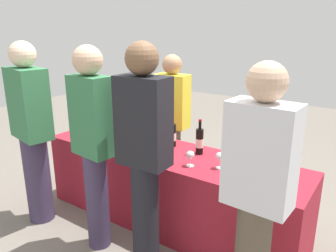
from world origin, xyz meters
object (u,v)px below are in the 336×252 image
at_px(wine_bottle_0, 106,121).
at_px(wine_glass_0, 124,138).
at_px(wine_bottle_6, 253,155).
at_px(menu_board, 139,129).
at_px(wine_bottle_4, 172,135).
at_px(wine_glass_3, 249,168).
at_px(guest_1, 93,141).
at_px(server_pouring, 172,120).
at_px(wine_bottle_1, 127,127).
at_px(wine_glass_2, 220,157).
at_px(wine_glass_1, 190,155).
at_px(wine_glass_4, 264,169).
at_px(guest_2, 144,151).
at_px(guest_0, 32,129).
at_px(wine_bottle_3, 161,131).
at_px(guest_3, 257,192).
at_px(wine_bottle_5, 200,141).
at_px(wine_bottle_7, 287,159).
at_px(ice_bucket, 268,166).
at_px(wine_bottle_2, 140,129).

bearing_deg(wine_bottle_0, wine_glass_0, -27.02).
distance_m(wine_bottle_6, menu_board, 2.19).
bearing_deg(wine_bottle_4, wine_glass_3, -17.71).
xyz_separation_m(wine_bottle_0, guest_1, (0.61, -0.75, 0.11)).
height_order(server_pouring, guest_1, guest_1).
distance_m(wine_bottle_0, wine_bottle_1, 0.30).
xyz_separation_m(wine_glass_2, guest_1, (-0.84, -0.57, 0.13)).
bearing_deg(wine_glass_1, wine_glass_4, 7.70).
height_order(wine_bottle_6, menu_board, wine_bottle_6).
bearing_deg(guest_2, wine_bottle_1, 135.74).
distance_m(wine_bottle_6, wine_glass_3, 0.21).
bearing_deg(server_pouring, guest_1, 88.04).
bearing_deg(wine_glass_4, guest_0, -163.34).
relative_size(wine_bottle_0, wine_bottle_1, 1.05).
bearing_deg(guest_0, wine_bottle_6, 33.32).
xyz_separation_m(wine_glass_0, wine_glass_2, (0.96, 0.08, 0.00)).
relative_size(wine_bottle_4, guest_1, 0.18).
height_order(wine_bottle_3, wine_glass_2, wine_bottle_3).
relative_size(wine_bottle_3, wine_glass_1, 2.44).
xyz_separation_m(wine_bottle_1, guest_3, (1.67, -0.74, 0.08)).
bearing_deg(server_pouring, wine_bottle_5, 139.97).
bearing_deg(wine_glass_2, wine_bottle_0, 173.09).
height_order(wine_bottle_1, menu_board, wine_bottle_1).
height_order(wine_bottle_3, wine_glass_0, wine_bottle_3).
distance_m(wine_bottle_7, wine_glass_4, 0.27).
relative_size(wine_bottle_5, guest_3, 0.19).
bearing_deg(wine_bottle_6, wine_glass_1, -151.79).
bearing_deg(wine_glass_3, wine_bottle_1, 169.92).
relative_size(wine_bottle_1, guest_1, 0.18).
bearing_deg(wine_glass_0, guest_2, -36.85).
distance_m(wine_glass_3, server_pouring, 1.34).
relative_size(wine_bottle_1, server_pouring, 0.20).
xyz_separation_m(guest_2, menu_board, (-1.38, 1.59, -0.49)).
height_order(wine_bottle_0, menu_board, wine_bottle_0).
height_order(wine_bottle_7, guest_3, guest_3).
relative_size(wine_glass_2, ice_bucket, 0.64).
bearing_deg(wine_bottle_3, wine_bottle_6, -5.16).
bearing_deg(wine_bottle_6, wine_glass_3, -76.00).
distance_m(ice_bucket, guest_2, 0.95).
bearing_deg(wine_bottle_4, wine_glass_1, -38.78).
height_order(wine_bottle_2, menu_board, wine_bottle_2).
height_order(wine_glass_4, guest_0, guest_0).
bearing_deg(wine_glass_2, wine_glass_1, -156.17).
xyz_separation_m(wine_bottle_5, wine_glass_3, (0.57, -0.25, -0.02)).
xyz_separation_m(wine_bottle_1, wine_bottle_7, (1.62, 0.05, -0.00)).
xyz_separation_m(wine_bottle_5, guest_2, (-0.06, -0.72, 0.12)).
bearing_deg(wine_glass_4, wine_glass_1, -172.30).
distance_m(wine_bottle_4, menu_board, 1.46).
height_order(wine_bottle_0, wine_bottle_5, same).
xyz_separation_m(wine_bottle_3, wine_glass_1, (0.54, -0.32, -0.03)).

